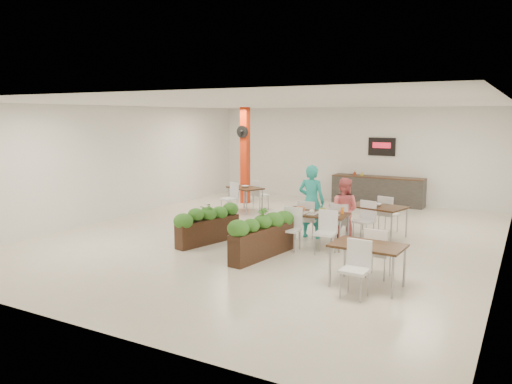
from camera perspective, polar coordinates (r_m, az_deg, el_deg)
ground at (r=12.22m, az=1.96°, el=-5.10°), size 12.00×12.00×0.00m
room_shell at (r=11.90m, az=2.01°, el=4.33°), size 10.10×12.10×3.22m
red_column at (r=16.68m, az=-1.27°, el=4.32°), size 0.40×0.41×3.20m
service_counter at (r=16.98m, az=13.74°, el=0.24°), size 3.00×0.64×2.20m
main_table at (r=11.31m, az=6.87°, el=-2.98°), size 1.45×1.69×0.92m
diner_man at (r=12.00m, az=6.35°, el=-1.09°), size 0.67×0.46×1.77m
diner_woman at (r=11.75m, az=9.94°, el=-2.03°), size 0.77×0.62×1.51m
planter_left at (r=11.52m, az=-5.51°, el=-3.44°), size 0.75×1.79×0.95m
planter_right at (r=10.33m, az=0.76°, el=-4.79°), size 0.61×1.98×1.04m
side_table_a at (r=15.28m, az=-1.24°, el=0.06°), size 1.27×1.65×0.92m
side_table_b at (r=12.50m, az=13.64°, el=-2.04°), size 1.49×1.67×0.92m
side_table_c at (r=8.75m, az=12.64°, el=-6.65°), size 1.24×1.64×0.92m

